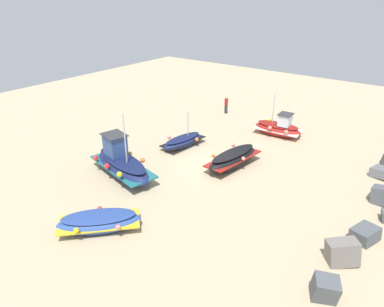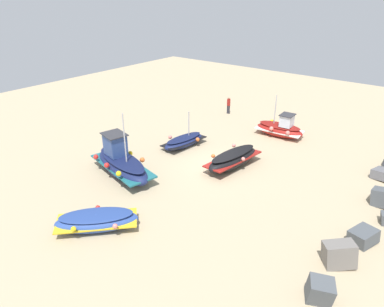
# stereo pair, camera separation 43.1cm
# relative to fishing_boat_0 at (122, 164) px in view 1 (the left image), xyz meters

# --- Properties ---
(ground_plane) EXTENTS (59.70, 59.70, 0.00)m
(ground_plane) POSITION_rel_fishing_boat_0_xyz_m (-4.68, 4.23, -0.83)
(ground_plane) COLOR tan
(fishing_boat_0) EXTENTS (3.02, 5.74, 4.35)m
(fishing_boat_0) POSITION_rel_fishing_boat_0_xyz_m (0.00, 0.00, 0.00)
(fishing_boat_0) COLOR navy
(fishing_boat_0) RESTS_ON ground_plane
(fishing_boat_1) EXTENTS (2.04, 3.92, 3.38)m
(fishing_boat_1) POSITION_rel_fishing_boat_0_xyz_m (-12.22, 5.10, -0.17)
(fishing_boat_1) COLOR maroon
(fishing_boat_1) RESTS_ON ground_plane
(fishing_boat_2) EXTENTS (3.99, 3.89, 0.93)m
(fishing_boat_2) POSITION_rel_fishing_boat_0_xyz_m (4.54, 3.28, -0.35)
(fishing_boat_2) COLOR #2D4C9E
(fishing_boat_2) RESTS_ON ground_plane
(fishing_boat_3) EXTENTS (3.84, 2.06, 2.67)m
(fishing_boat_3) POSITION_rel_fishing_boat_0_xyz_m (-5.90, 0.29, -0.41)
(fishing_boat_3) COLOR navy
(fishing_boat_3) RESTS_ON ground_plane
(fishing_boat_4) EXTENTS (4.68, 2.15, 1.21)m
(fishing_boat_4) POSITION_rel_fishing_boat_0_xyz_m (-5.27, 5.03, -0.22)
(fishing_boat_4) COLOR black
(fishing_boat_4) RESTS_ON ground_plane
(person_walking) EXTENTS (0.32, 0.32, 1.65)m
(person_walking) POSITION_rel_fishing_boat_0_xyz_m (-14.43, -1.23, 0.12)
(person_walking) COLOR #2D2D38
(person_walking) RESTS_ON ground_plane
(breakwater_rocks) EXTENTS (25.48, 2.80, 1.35)m
(breakwater_rocks) POSITION_rel_fishing_boat_0_xyz_m (-3.74, 13.91, -0.37)
(breakwater_rocks) COLOR #4C5156
(breakwater_rocks) RESTS_ON ground_plane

